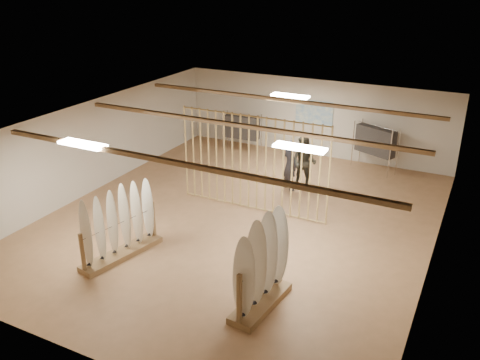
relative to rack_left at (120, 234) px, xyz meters
The scene contains 16 objects.
floor 3.48m from the rack_left, 60.27° to the left, with size 12.00×12.00×0.00m, color #A3754F.
ceiling 4.07m from the rack_left, 60.27° to the left, with size 12.00×12.00×0.00m, color gray.
wall_back 9.17m from the rack_left, 79.28° to the left, with size 12.00×12.00×0.00m, color beige.
wall_front 3.56m from the rack_left, 60.70° to the right, with size 12.00×12.00×0.00m, color beige.
wall_left 4.51m from the rack_left, 137.99° to the left, with size 12.00×12.00×0.00m, color beige.
wall_right 7.37m from the rack_left, 23.94° to the left, with size 12.00×12.00×0.00m, color beige.
ceiling_slats 4.02m from the rack_left, 60.27° to the left, with size 9.50×6.12×0.10m, color brown.
light_panels 4.04m from the rack_left, 60.27° to the left, with size 1.20×0.35×0.06m, color white.
bamboo_partition 4.21m from the rack_left, 65.77° to the left, with size 4.45×0.05×2.78m.
poster 9.17m from the rack_left, 79.26° to the left, with size 1.40×0.03×0.90m, color #377AC2.
rack_left is the anchor object (origin of this frame).
rack_right 3.82m from the rack_left, ahead, with size 0.72×1.79×2.03m.
clothing_rack_a 8.05m from the rack_left, 95.34° to the left, with size 1.40×0.40×1.50m.
clothing_rack_b 9.33m from the rack_left, 63.95° to the left, with size 1.44×0.92×1.63m.
shopper_a 5.97m from the rack_left, 69.18° to the left, with size 0.67×0.45×1.83m, color #28272F.
shopper_b 6.38m from the rack_left, 67.16° to the left, with size 0.92×0.72×1.91m, color #36342A.
Camera 1 is at (5.62, -11.17, 6.46)m, focal length 38.00 mm.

